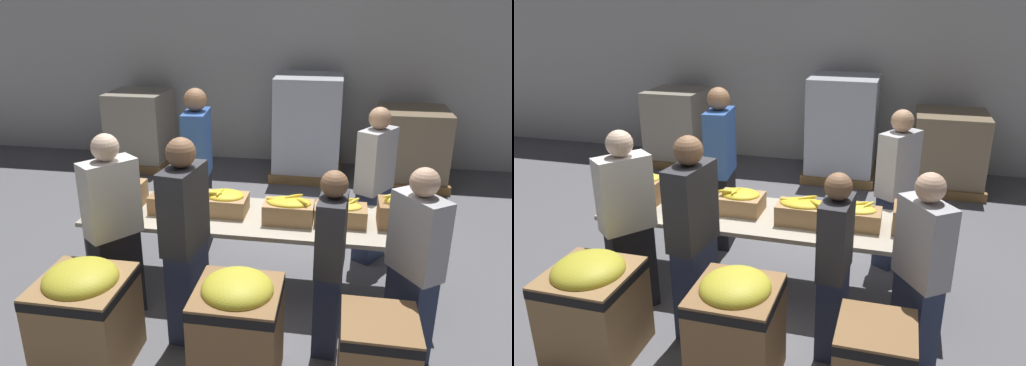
% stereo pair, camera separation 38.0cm
% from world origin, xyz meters
% --- Properties ---
extents(ground_plane, '(30.00, 30.00, 0.00)m').
position_xyz_m(ground_plane, '(0.00, 0.00, 0.00)').
color(ground_plane, slate).
extents(wall_back, '(16.00, 0.08, 4.00)m').
position_xyz_m(wall_back, '(0.00, 4.08, 2.00)').
color(wall_back, silver).
rests_on(wall_back, ground_plane).
extents(sorting_table, '(3.16, 0.86, 0.76)m').
position_xyz_m(sorting_table, '(0.00, 0.00, 0.72)').
color(sorting_table, '#B2A893').
rests_on(sorting_table, ground_plane).
extents(banana_box_0, '(0.46, 0.30, 0.30)m').
position_xyz_m(banana_box_0, '(-1.35, 0.05, 0.90)').
color(banana_box_0, tan).
rests_on(banana_box_0, sorting_table).
extents(banana_box_1, '(0.40, 0.29, 0.23)m').
position_xyz_m(banana_box_1, '(-0.80, -0.02, 0.87)').
color(banana_box_1, olive).
rests_on(banana_box_1, sorting_table).
extents(banana_box_2, '(0.41, 0.32, 0.24)m').
position_xyz_m(banana_box_2, '(-0.30, 0.03, 0.87)').
color(banana_box_2, tan).
rests_on(banana_box_2, sorting_table).
extents(banana_box_3, '(0.45, 0.27, 0.25)m').
position_xyz_m(banana_box_3, '(0.30, -0.08, 0.88)').
color(banana_box_3, tan).
rests_on(banana_box_3, sorting_table).
extents(banana_box_4, '(0.46, 0.27, 0.22)m').
position_xyz_m(banana_box_4, '(0.76, -0.02, 0.86)').
color(banana_box_4, '#A37A4C').
rests_on(banana_box_4, sorting_table).
extents(banana_box_5, '(0.44, 0.32, 0.30)m').
position_xyz_m(banana_box_5, '(1.30, 0.03, 0.91)').
color(banana_box_5, olive).
rests_on(banana_box_5, sorting_table).
extents(volunteer_0, '(0.45, 0.49, 1.66)m').
position_xyz_m(volunteer_0, '(-1.11, -0.62, 0.82)').
color(volunteer_0, black).
rests_on(volunteer_0, ground_plane).
extents(volunteer_1, '(0.29, 0.48, 1.70)m').
position_xyz_m(volunteer_1, '(-0.43, -0.79, 0.84)').
color(volunteer_1, '#2D3856').
rests_on(volunteer_1, ground_plane).
extents(volunteer_2, '(0.29, 0.50, 1.79)m').
position_xyz_m(volunteer_2, '(-0.77, 0.76, 0.89)').
color(volunteer_2, black).
rests_on(volunteer_2, ground_plane).
extents(volunteer_3, '(0.23, 0.42, 1.51)m').
position_xyz_m(volunteer_3, '(0.70, -0.77, 0.75)').
color(volunteer_3, '#2D3856').
rests_on(volunteer_3, ground_plane).
extents(volunteer_4, '(0.41, 0.46, 1.56)m').
position_xyz_m(volunteer_4, '(1.31, -0.76, 0.78)').
color(volunteer_4, '#2D3856').
rests_on(volunteer_4, ground_plane).
extents(volunteer_5, '(0.42, 0.49, 1.65)m').
position_xyz_m(volunteer_5, '(1.09, 0.80, 0.82)').
color(volunteer_5, '#2D3856').
rests_on(volunteer_5, ground_plane).
extents(donation_bin_0, '(0.64, 0.64, 0.85)m').
position_xyz_m(donation_bin_0, '(-1.08, -1.27, 0.45)').
color(donation_bin_0, '#A37A4C').
rests_on(donation_bin_0, ground_plane).
extents(donation_bin_1, '(0.60, 0.60, 0.89)m').
position_xyz_m(donation_bin_1, '(0.08, -1.27, 0.47)').
color(donation_bin_1, olive).
rests_on(donation_bin_1, ground_plane).
extents(donation_bin_2, '(0.52, 0.52, 0.65)m').
position_xyz_m(donation_bin_2, '(1.05, -1.27, 0.35)').
color(donation_bin_2, olive).
rests_on(donation_bin_2, ground_plane).
extents(pallet_stack_0, '(1.07, 1.07, 1.12)m').
position_xyz_m(pallet_stack_0, '(1.78, 3.31, 0.55)').
color(pallet_stack_0, olive).
rests_on(pallet_stack_0, ground_plane).
extents(pallet_stack_1, '(1.08, 1.08, 1.56)m').
position_xyz_m(pallet_stack_1, '(0.23, 3.40, 0.77)').
color(pallet_stack_1, olive).
rests_on(pallet_stack_1, ground_plane).
extents(pallet_stack_2, '(0.98, 0.98, 1.23)m').
position_xyz_m(pallet_stack_2, '(-2.52, 3.42, 0.60)').
color(pallet_stack_2, olive).
rests_on(pallet_stack_2, ground_plane).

